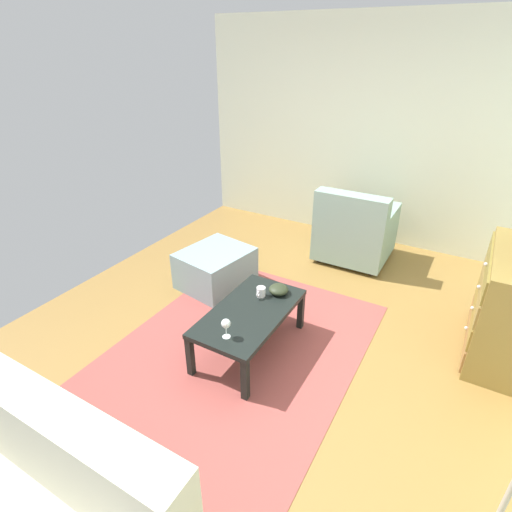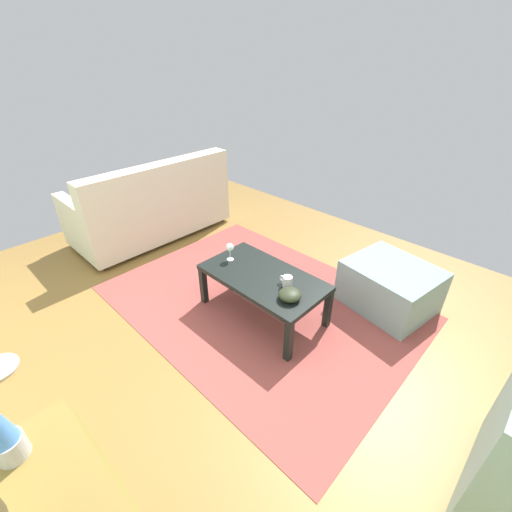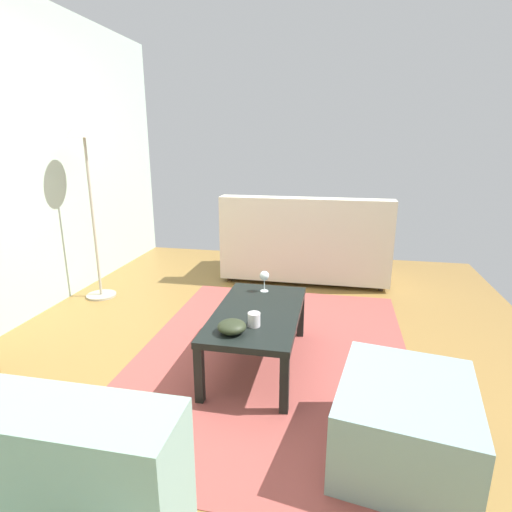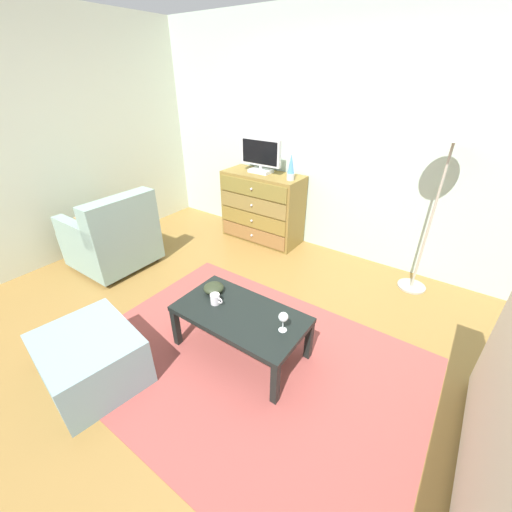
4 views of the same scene
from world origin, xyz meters
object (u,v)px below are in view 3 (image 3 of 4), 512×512
(bowl_decorative, at_px, (232,327))
(mug, at_px, (254,319))
(standing_lamp, at_px, (85,145))
(coffee_table, at_px, (258,317))
(wine_glass, at_px, (264,276))
(couch_large, at_px, (306,246))
(ottoman, at_px, (404,423))

(bowl_decorative, bearing_deg, mug, -43.20)
(standing_lamp, bearing_deg, coffee_table, -118.26)
(coffee_table, xyz_separation_m, wine_glass, (0.37, 0.02, 0.16))
(mug, relative_size, bowl_decorative, 0.68)
(wine_glass, bearing_deg, mug, -175.69)
(couch_large, bearing_deg, coffee_table, 175.16)
(bowl_decorative, height_order, standing_lamp, standing_lamp)
(wine_glass, bearing_deg, bowl_decorative, 174.83)
(mug, xyz_separation_m, standing_lamp, (1.17, 1.78, 1.00))
(ottoman, distance_m, standing_lamp, 3.32)
(wine_glass, height_order, couch_large, couch_large)
(wine_glass, bearing_deg, ottoman, -141.24)
(wine_glass, distance_m, couch_large, 1.58)
(coffee_table, relative_size, couch_large, 0.58)
(wine_glass, xyz_separation_m, standing_lamp, (0.58, 1.73, 0.93))
(wine_glass, height_order, bowl_decorative, wine_glass)
(wine_glass, relative_size, standing_lamp, 0.09)
(couch_large, distance_m, ottoman, 2.73)
(couch_large, height_order, ottoman, couch_large)
(mug, distance_m, couch_large, 2.16)
(wine_glass, height_order, standing_lamp, standing_lamp)
(mug, xyz_separation_m, bowl_decorative, (-0.12, 0.11, -0.00))
(bowl_decorative, distance_m, standing_lamp, 2.34)
(ottoman, relative_size, standing_lamp, 0.42)
(mug, bearing_deg, ottoman, -120.52)
(coffee_table, height_order, standing_lamp, standing_lamp)
(bowl_decorative, relative_size, standing_lamp, 0.10)
(ottoman, bearing_deg, mug, 59.48)
(mug, bearing_deg, coffee_table, 6.05)
(mug, bearing_deg, standing_lamp, 56.66)
(mug, height_order, standing_lamp, standing_lamp)
(coffee_table, height_order, bowl_decorative, bowl_decorative)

